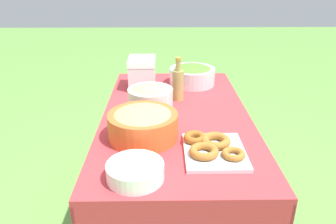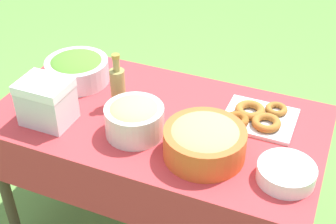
# 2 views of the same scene
# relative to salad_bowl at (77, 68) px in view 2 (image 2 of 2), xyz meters

# --- Properties ---
(picnic_table) EXTENTS (1.35, 0.74, 0.76)m
(picnic_table) POSITION_rel_salad_bowl_xyz_m (0.45, -0.12, -0.17)
(picnic_table) COLOR #B73338
(picnic_table) RESTS_ON ground_plane
(salad_bowl) EXTENTS (0.28, 0.28, 0.12)m
(salad_bowl) POSITION_rel_salad_bowl_xyz_m (0.00, 0.00, 0.00)
(salad_bowl) COLOR silver
(salad_bowl) RESTS_ON picnic_table
(pasta_bowl) EXTENTS (0.23, 0.23, 0.14)m
(pasta_bowl) POSITION_rel_salad_bowl_xyz_m (0.41, -0.25, 0.01)
(pasta_bowl) COLOR silver
(pasta_bowl) RESTS_ON picnic_table
(donut_platter) EXTENTS (0.29, 0.27, 0.05)m
(donut_platter) POSITION_rel_salad_bowl_xyz_m (0.83, 0.01, -0.04)
(donut_platter) COLOR silver
(donut_platter) RESTS_ON picnic_table
(plate_stack) EXTENTS (0.20, 0.20, 0.06)m
(plate_stack) POSITION_rel_salad_bowl_xyz_m (1.00, -0.28, -0.03)
(plate_stack) COLOR white
(plate_stack) RESTS_ON picnic_table
(olive_oil_bottle) EXTENTS (0.06, 0.06, 0.24)m
(olive_oil_bottle) POSITION_rel_salad_bowl_xyz_m (0.26, -0.10, 0.03)
(olive_oil_bottle) COLOR #998E4C
(olive_oil_bottle) RESTS_ON picnic_table
(bread_bowl) EXTENTS (0.30, 0.30, 0.13)m
(bread_bowl) POSITION_rel_salad_bowl_xyz_m (0.70, -0.27, 0.01)
(bread_bowl) COLOR #E05B28
(bread_bowl) RESTS_ON picnic_table
(cooler_box) EXTENTS (0.20, 0.16, 0.18)m
(cooler_box) POSITION_rel_salad_bowl_xyz_m (0.06, -0.31, 0.03)
(cooler_box) COLOR silver
(cooler_box) RESTS_ON picnic_table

